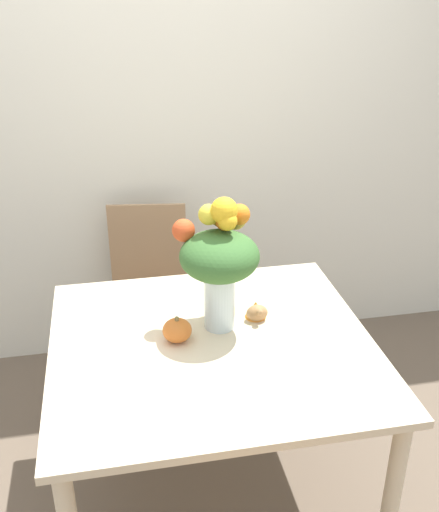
{
  "coord_description": "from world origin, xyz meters",
  "views": [
    {
      "loc": [
        -0.32,
        -1.8,
        2.03
      ],
      "look_at": [
        0.05,
        0.1,
        1.08
      ],
      "focal_mm": 42.0,
      "sensor_mm": 36.0,
      "label": 1
    }
  ],
  "objects": [
    {
      "name": "dining_chair_near_window",
      "position": [
        -0.17,
        0.91,
        0.48
      ],
      "size": [
        0.47,
        0.47,
        0.93
      ],
      "rotation": [
        0.0,
        0.0,
        -0.14
      ],
      "color": "#9E7A56",
      "rests_on": "ground_plane"
    },
    {
      "name": "turkey_figurine",
      "position": [
        0.2,
        0.13,
        0.81
      ],
      "size": [
        0.08,
        0.11,
        0.07
      ],
      "color": "#A87A4C",
      "rests_on": "dining_table"
    },
    {
      "name": "wall_back",
      "position": [
        0.0,
        1.22,
        1.35
      ],
      "size": [
        8.0,
        0.06,
        2.7
      ],
      "color": "silver",
      "rests_on": "ground_plane"
    },
    {
      "name": "flower_vase",
      "position": [
        0.05,
        0.11,
        1.06
      ],
      "size": [
        0.31,
        0.32,
        0.52
      ],
      "color": "silver",
      "rests_on": "dining_table"
    },
    {
      "name": "ground_plane",
      "position": [
        0.0,
        0.0,
        0.0
      ],
      "size": [
        12.0,
        12.0,
        0.0
      ],
      "primitive_type": "plane",
      "color": "brown"
    },
    {
      "name": "dining_table",
      "position": [
        0.0,
        0.0,
        0.68
      ],
      "size": [
        1.18,
        1.09,
        0.78
      ],
      "color": "beige",
      "rests_on": "ground_plane"
    },
    {
      "name": "pumpkin",
      "position": [
        -0.12,
        0.04,
        0.82
      ],
      "size": [
        0.11,
        0.11,
        0.1
      ],
      "color": "orange",
      "rests_on": "dining_table"
    }
  ]
}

